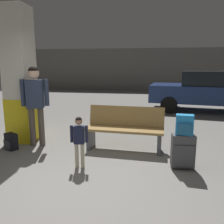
% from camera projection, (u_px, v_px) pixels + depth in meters
% --- Properties ---
extents(ground_plane, '(18.00, 18.00, 0.10)m').
position_uv_depth(ground_plane, '(119.00, 123.00, 7.38)').
color(ground_plane, gray).
extents(garage_back_wall, '(18.00, 0.12, 2.80)m').
position_uv_depth(garage_back_wall, '(137.00, 70.00, 15.66)').
color(garage_back_wall, slate).
rests_on(garage_back_wall, ground_plane).
extents(structural_pillar, '(0.57, 0.57, 3.00)m').
position_uv_depth(structural_pillar, '(20.00, 77.00, 5.27)').
color(structural_pillar, yellow).
rests_on(structural_pillar, ground_plane).
extents(bench, '(1.63, 0.61, 0.89)m').
position_uv_depth(bench, '(125.00, 129.00, 4.90)').
color(bench, '#9E7A42').
rests_on(bench, ground_plane).
extents(suitcase, '(0.39, 0.26, 0.60)m').
position_uv_depth(suitcase, '(183.00, 151.00, 3.98)').
color(suitcase, '#4C4C51').
rests_on(suitcase, ground_plane).
extents(backpack_bright, '(0.29, 0.21, 0.34)m').
position_uv_depth(backpack_bright, '(184.00, 125.00, 3.89)').
color(backpack_bright, '#268CD8').
rests_on(backpack_bright, suitcase).
extents(child, '(0.30, 0.18, 0.90)m').
position_uv_depth(child, '(79.00, 137.00, 3.98)').
color(child, beige).
rests_on(child, ground_plane).
extents(adult, '(0.57, 0.28, 1.72)m').
position_uv_depth(adult, '(35.00, 98.00, 4.99)').
color(adult, brown).
rests_on(adult, ground_plane).
extents(backpack_dark_floor, '(0.32, 0.29, 0.34)m').
position_uv_depth(backpack_dark_floor, '(11.00, 142.00, 4.92)').
color(backpack_dark_floor, black).
rests_on(backpack_dark_floor, ground_plane).
extents(parked_car_near, '(4.29, 2.23, 1.51)m').
position_uv_depth(parked_car_near, '(207.00, 90.00, 8.85)').
color(parked_car_near, navy).
rests_on(parked_car_near, ground_plane).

